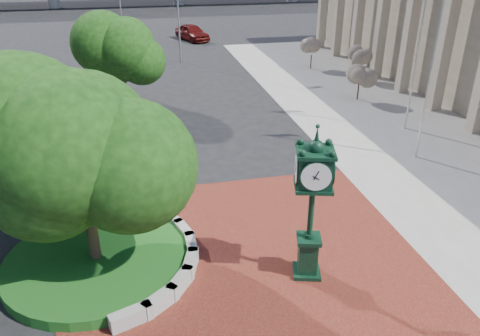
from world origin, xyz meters
The scene contains 15 objects.
ground centered at (0.00, 0.00, 0.00)m, with size 200.00×200.00×0.00m, color black.
plaza centered at (0.00, -1.00, 0.02)m, with size 12.00×12.00×0.04m, color maroon.
sidewalk centered at (16.00, 10.00, 0.02)m, with size 20.00×50.00×0.04m, color #9E9B93.
planter_wall centered at (-2.71, 0.00, 0.27)m, with size 2.96×6.77×0.54m.
grass_bed centered at (-5.00, 0.00, 0.20)m, with size 6.10×6.10×0.40m, color #154A17.
tree_planter centered at (-5.00, 0.00, 3.72)m, with size 5.20×5.20×6.33m.
tree_street centered at (-4.00, 18.00, 3.24)m, with size 4.40×4.40×5.45m.
post_clock centered at (1.77, -1.95, 2.86)m, with size 1.29×1.29×5.21m.
parked_car centered at (3.22, 38.46, 0.86)m, with size 2.02×5.03×1.71m, color #4F0C0B.
flagpole_a centered at (10.36, 5.58, 4.71)m, with size 1.43×0.18×9.18m.
flagpole_b centered at (11.93, 9.30, 4.72)m, with size 1.44×0.18×9.21m.
street_lamp_near centered at (1.11, 28.68, 5.34)m, with size 2.05×0.30×9.11m.
shrub_near centered at (11.60, 14.98, 1.59)m, with size 1.20×1.20×2.20m.
shrub_mid centered at (13.84, 19.73, 1.59)m, with size 1.20×1.20×2.20m.
shrub_far centered at (11.44, 23.74, 1.59)m, with size 1.20×1.20×2.20m.
Camera 1 is at (-3.07, -13.54, 9.99)m, focal length 35.00 mm.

